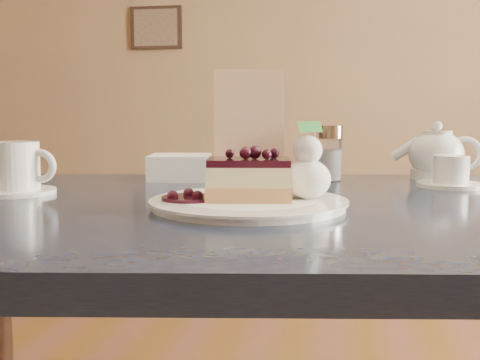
% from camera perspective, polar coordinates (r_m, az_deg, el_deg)
% --- Properties ---
extents(main_table, '(1.37, 1.02, 0.78)m').
position_cam_1_polar(main_table, '(0.97, 0.82, -6.93)').
color(main_table, '#1C293A').
rests_on(main_table, ground).
extents(dessert_plate, '(0.29, 0.29, 0.01)m').
position_cam_1_polar(dessert_plate, '(0.90, 0.81, -2.28)').
color(dessert_plate, white).
rests_on(dessert_plate, main_table).
extents(cheesecake_slice, '(0.14, 0.11, 0.06)m').
position_cam_1_polar(cheesecake_slice, '(0.89, 0.82, 0.05)').
color(cheesecake_slice, '#C28446').
rests_on(cheesecake_slice, dessert_plate).
extents(whipped_cream, '(0.07, 0.07, 0.06)m').
position_cam_1_polar(whipped_cream, '(0.91, 6.40, 0.09)').
color(whipped_cream, white).
rests_on(whipped_cream, dessert_plate).
extents(berry_sauce, '(0.08, 0.08, 0.01)m').
position_cam_1_polar(berry_sauce, '(0.90, -4.84, -1.74)').
color(berry_sauce, black).
rests_on(berry_sauce, dessert_plate).
extents(coffee_set, '(0.14, 0.14, 0.09)m').
position_cam_1_polar(coffee_set, '(1.11, -20.40, 0.84)').
color(coffee_set, white).
rests_on(coffee_set, main_table).
extents(tea_set, '(0.18, 0.25, 0.11)m').
position_cam_1_polar(tea_set, '(1.31, 18.29, 1.90)').
color(tea_set, white).
rests_on(tea_set, main_table).
extents(menu_card, '(0.15, 0.05, 0.23)m').
position_cam_1_polar(menu_card, '(1.26, 0.86, 5.23)').
color(menu_card, white).
rests_on(menu_card, main_table).
extents(sugar_shaker, '(0.06, 0.06, 0.11)m').
position_cam_1_polar(sugar_shaker, '(1.24, 8.26, 2.57)').
color(sugar_shaker, white).
rests_on(sugar_shaker, main_table).
extents(napkin_stack, '(0.14, 0.14, 0.05)m').
position_cam_1_polar(napkin_stack, '(1.27, -5.71, 1.23)').
color(napkin_stack, white).
rests_on(napkin_stack, main_table).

